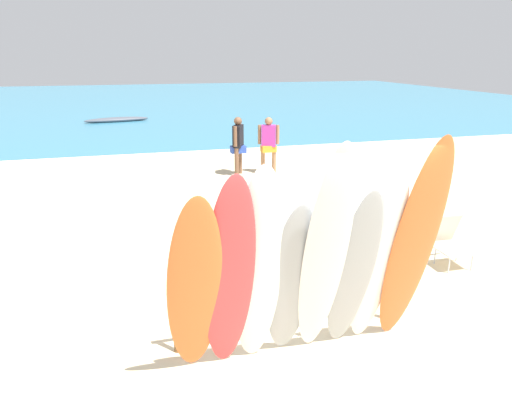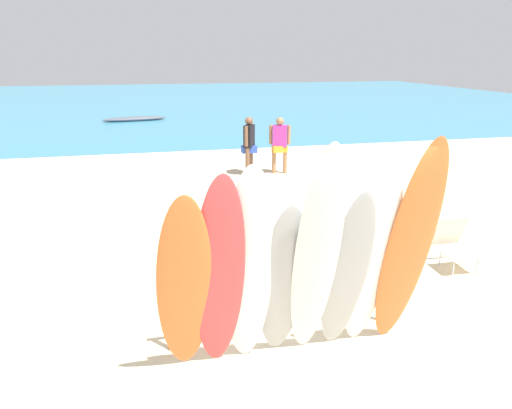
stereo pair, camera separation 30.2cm
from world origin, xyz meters
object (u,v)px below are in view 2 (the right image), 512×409
surfboard_red_1 (219,278)px  surfboard_orange_0 (185,289)px  surfboard_white_4 (316,259)px  beach_chair_red (454,242)px  distant_boat (134,119)px  beach_chair_blue (384,217)px  surfboard_grey_3 (283,283)px  surfboard_orange_7 (409,248)px  surfboard_grey_5 (347,274)px  beachgoer_strolling (280,141)px  surfboard_white_6 (372,262)px  surfboard_white_2 (249,271)px  beachgoer_midbeach (249,142)px  surfboard_rack (283,293)px

surfboard_red_1 → surfboard_orange_0: bearing=177.5°
surfboard_white_4 → beach_chair_red: bearing=36.1°
beach_chair_red → distant_boat: size_ratio=0.25×
surfboard_orange_0 → beach_chair_blue: bearing=38.1°
surfboard_orange_0 → surfboard_grey_3: 1.08m
surfboard_orange_7 → surfboard_orange_0: bearing=177.5°
distant_boat → beach_chair_blue: bearing=-75.1°
surfboard_orange_0 → surfboard_grey_5: bearing=-0.3°
beachgoer_strolling → beach_chair_red: 6.95m
surfboard_red_1 → surfboard_white_6: (1.72, 0.08, -0.03)m
surfboard_orange_0 → beachgoer_strolling: (3.46, 8.78, -0.16)m
surfboard_white_2 → distant_boat: 21.36m
beachgoer_strolling → beach_chair_red: (1.02, -6.86, -0.51)m
surfboard_white_2 → surfboard_orange_7: bearing=1.5°
surfboard_white_2 → surfboard_grey_3: (0.40, 0.07, -0.22)m
surfboard_white_2 → beachgoer_strolling: surfboard_white_2 is taller
surfboard_white_4 → beachgoer_midbeach: (1.20, 8.88, -0.36)m
surfboard_grey_5 → beach_chair_blue: (2.19, 3.28, -0.62)m
surfboard_orange_0 → surfboard_white_6: (2.07, 0.07, 0.05)m
surfboard_red_1 → surfboard_white_4: (1.01, -0.05, 0.14)m
surfboard_white_2 → beach_chair_red: (3.81, 1.88, -0.77)m
beachgoer_midbeach → surfboard_white_4: bearing=22.4°
surfboard_red_1 → surfboard_white_4: 1.03m
beach_chair_blue → surfboard_white_2: bearing=-125.4°
surfboard_orange_0 → surfboard_grey_5: (1.77, 0.05, -0.06)m
distant_boat → surfboard_white_2: bearing=-86.0°
surfboard_white_6 → surfboard_rack: bearing=145.4°
surfboard_white_6 → beachgoer_midbeach: 8.77m
surfboard_white_6 → surfboard_white_2: bearing=179.4°
surfboard_white_2 → beachgoer_midbeach: surfboard_white_2 is taller
surfboard_white_2 → surfboard_white_4: 0.72m
surfboard_red_1 → beach_chair_red: size_ratio=2.94×
beach_chair_blue → distant_boat: 18.62m
surfboard_white_2 → distant_boat: surfboard_white_2 is taller
surfboard_white_2 → surfboard_grey_3: 0.46m
surfboard_grey_3 → surfboard_white_6: size_ratio=0.86×
surfboard_white_2 → surfboard_orange_0: bearing=-173.6°
surfboard_white_2 → beachgoer_strolling: 9.18m
surfboard_grey_3 → beachgoer_midbeach: surfboard_grey_3 is taller
surfboard_orange_0 → beach_chair_red: 4.92m
surfboard_orange_0 → surfboard_red_1: 0.36m
surfboard_red_1 → beachgoer_strolling: surfboard_red_1 is taller
surfboard_red_1 → surfboard_white_2: surfboard_white_2 is taller
surfboard_grey_3 → surfboard_orange_7: 1.44m
surfboard_white_4 → beachgoer_midbeach: bearing=85.9°
beachgoer_strolling → surfboard_orange_7: bearing=101.2°
surfboard_red_1 → surfboard_orange_7: size_ratio=0.91×
surfboard_orange_7 → distant_boat: size_ratio=0.82×
surfboard_grey_5 → surfboard_rack: bearing=132.7°
beachgoer_midbeach → surfboard_white_6: bearing=26.8°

